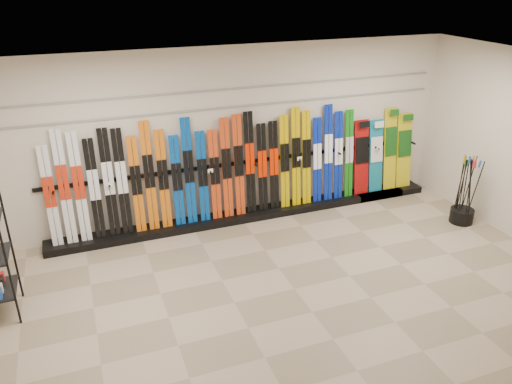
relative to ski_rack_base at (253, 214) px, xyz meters
name	(u,v)px	position (x,y,z in m)	size (l,w,h in m)	color
floor	(294,289)	(-0.22, -2.28, -0.06)	(8.00, 8.00, 0.00)	gray
back_wall	(236,135)	(-0.22, 0.22, 1.44)	(8.00, 8.00, 0.00)	beige
ceiling	(303,73)	(-0.22, -2.28, 2.94)	(8.00, 8.00, 0.00)	silver
ski_rack_base	(253,214)	(0.00, 0.00, 0.00)	(8.00, 0.40, 0.12)	black
skis	(214,171)	(-0.69, 0.04, 0.91)	(5.38, 0.22, 1.83)	silver
snowboards	(384,153)	(2.72, 0.07, 0.79)	(1.27, 0.24, 1.58)	#990C0C
pole_bin	(462,215)	(3.38, -1.48, 0.07)	(0.40, 0.40, 0.25)	black
ski_poles	(465,191)	(3.35, -1.49, 0.55)	(0.34, 0.40, 1.18)	black
slatwall_rail_0	(236,107)	(-0.22, 0.20, 1.94)	(7.60, 0.02, 0.03)	gray
slatwall_rail_1	(235,89)	(-0.22, 0.20, 2.24)	(7.60, 0.02, 0.03)	gray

